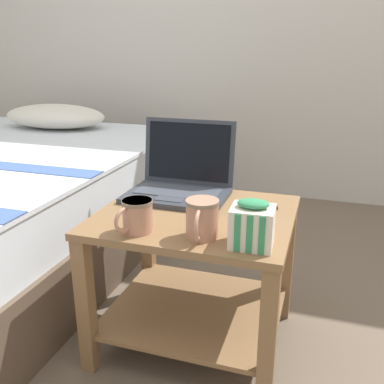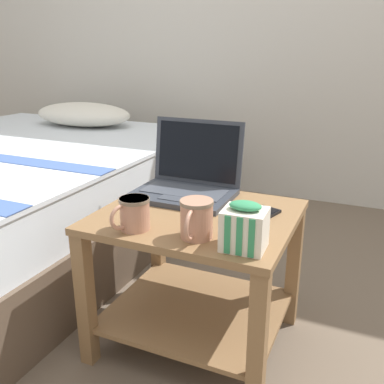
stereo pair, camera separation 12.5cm
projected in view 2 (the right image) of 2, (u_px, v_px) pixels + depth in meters
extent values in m
plane|color=brown|center=(197.00, 339.00, 1.46)|extent=(8.00, 8.00, 0.00)
ellipsoid|color=silver|center=(83.00, 114.00, 2.63)|extent=(0.64, 0.36, 0.14)
cube|color=olive|center=(197.00, 216.00, 1.31)|extent=(0.59, 0.52, 0.02)
cube|color=olive|center=(197.00, 310.00, 1.42)|extent=(0.55, 0.48, 0.02)
cube|color=olive|center=(86.00, 300.00, 1.29)|extent=(0.04, 0.04, 0.44)
cube|color=olive|center=(257.00, 347.00, 1.09)|extent=(0.04, 0.04, 0.44)
cube|color=olive|center=(158.00, 240.00, 1.69)|extent=(0.04, 0.04, 0.44)
cube|color=olive|center=(293.00, 267.00, 1.49)|extent=(0.04, 0.04, 0.44)
cube|color=#333842|center=(182.00, 195.00, 1.44)|extent=(0.33, 0.23, 0.02)
cube|color=#424751|center=(184.00, 191.00, 1.45)|extent=(0.28, 0.13, 0.00)
cube|color=#424751|center=(174.00, 198.00, 1.38)|extent=(0.09, 0.05, 0.00)
cube|color=#333842|center=(198.00, 152.00, 1.52)|extent=(0.33, 0.04, 0.23)
cube|color=black|center=(197.00, 152.00, 1.51)|extent=(0.30, 0.03, 0.20)
cube|color=orange|center=(214.00, 150.00, 1.50)|extent=(0.03, 0.01, 0.04)
cube|color=black|center=(183.00, 151.00, 1.55)|extent=(0.04, 0.01, 0.03)
cube|color=orange|center=(216.00, 167.00, 1.51)|extent=(0.03, 0.01, 0.03)
cylinder|color=tan|center=(135.00, 214.00, 1.18)|extent=(0.08, 0.08, 0.09)
cylinder|color=#7F6B56|center=(134.00, 200.00, 1.17)|extent=(0.09, 0.09, 0.01)
cylinder|color=black|center=(134.00, 203.00, 1.17)|extent=(0.07, 0.07, 0.01)
torus|color=tan|center=(121.00, 217.00, 1.15)|extent=(0.04, 0.07, 0.07)
cylinder|color=tan|center=(197.00, 219.00, 1.13)|extent=(0.09, 0.09, 0.10)
cylinder|color=#7F6B56|center=(197.00, 202.00, 1.11)|extent=(0.09, 0.09, 0.01)
cylinder|color=black|center=(197.00, 205.00, 1.12)|extent=(0.08, 0.08, 0.01)
torus|color=tan|center=(191.00, 225.00, 1.08)|extent=(0.02, 0.08, 0.08)
cube|color=silver|center=(244.00, 229.00, 1.06)|extent=(0.11, 0.10, 0.10)
cube|color=#338C59|center=(227.00, 235.00, 1.03)|extent=(0.02, 0.00, 0.10)
cube|color=#338C59|center=(239.00, 237.00, 1.02)|extent=(0.02, 0.00, 0.10)
cube|color=#338C59|center=(251.00, 239.00, 1.01)|extent=(0.02, 0.00, 0.10)
ellipsoid|color=#338C59|center=(245.00, 206.00, 1.04)|extent=(0.08, 0.06, 0.02)
cube|color=black|center=(258.00, 216.00, 1.28)|extent=(0.12, 0.17, 0.01)
cube|color=black|center=(258.00, 214.00, 1.28)|extent=(0.10, 0.16, 0.00)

